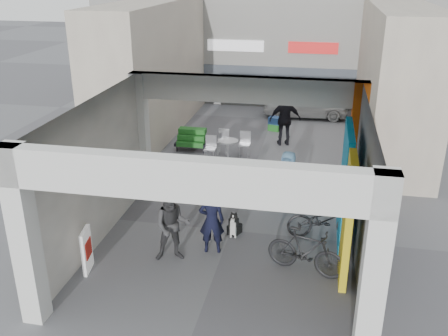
% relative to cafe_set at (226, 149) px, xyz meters
% --- Properties ---
extents(ground, '(90.00, 90.00, 0.00)m').
position_rel_cafe_set_xyz_m(ground, '(1.09, -5.05, -0.31)').
color(ground, slate).
rests_on(ground, ground).
extents(arcade_canopy, '(6.40, 6.45, 6.40)m').
position_rel_cafe_set_xyz_m(arcade_canopy, '(1.63, -5.87, 1.99)').
color(arcade_canopy, silver).
rests_on(arcade_canopy, ground).
extents(far_building, '(18.00, 4.08, 8.00)m').
position_rel_cafe_set_xyz_m(far_building, '(1.09, 8.94, 3.68)').
color(far_building, white).
rests_on(far_building, ground).
extents(plaza_bldg_left, '(2.00, 9.00, 5.00)m').
position_rel_cafe_set_xyz_m(plaza_bldg_left, '(-3.41, 2.45, 2.19)').
color(plaza_bldg_left, '#BDB19C').
rests_on(plaza_bldg_left, ground).
extents(plaza_bldg_right, '(2.00, 9.00, 5.00)m').
position_rel_cafe_set_xyz_m(plaza_bldg_right, '(5.59, 2.45, 2.19)').
color(plaza_bldg_right, '#BDB19C').
rests_on(plaza_bldg_right, ground).
extents(bollard_left, '(0.09, 0.09, 0.83)m').
position_rel_cafe_set_xyz_m(bollard_left, '(-0.61, -2.69, 0.10)').
color(bollard_left, gray).
rests_on(bollard_left, ground).
extents(bollard_center, '(0.09, 0.09, 0.81)m').
position_rel_cafe_set_xyz_m(bollard_center, '(0.97, -2.54, 0.10)').
color(bollard_center, gray).
rests_on(bollard_center, ground).
extents(bollard_right, '(0.09, 0.09, 0.86)m').
position_rel_cafe_set_xyz_m(bollard_right, '(2.74, -2.46, 0.12)').
color(bollard_right, gray).
rests_on(bollard_right, ground).
extents(advert_board_near, '(0.18, 0.56, 1.00)m').
position_rel_cafe_set_xyz_m(advert_board_near, '(-1.65, -7.39, 0.20)').
color(advert_board_near, silver).
rests_on(advert_board_near, ground).
extents(advert_board_far, '(0.13, 0.55, 1.00)m').
position_rel_cafe_set_xyz_m(advert_board_far, '(-1.65, -3.37, 0.20)').
color(advert_board_far, silver).
rests_on(advert_board_far, ground).
extents(cafe_set, '(1.44, 1.17, 0.87)m').
position_rel_cafe_set_xyz_m(cafe_set, '(0.00, 0.00, 0.00)').
color(cafe_set, '#A8A8AD').
rests_on(cafe_set, ground).
extents(produce_stand, '(1.18, 0.64, 0.77)m').
position_rel_cafe_set_xyz_m(produce_stand, '(-1.36, 0.49, -0.00)').
color(produce_stand, black).
rests_on(produce_stand, ground).
extents(crate_stack, '(0.54, 0.47, 0.56)m').
position_rel_cafe_set_xyz_m(crate_stack, '(1.34, 3.37, -0.03)').
color(crate_stack, '#195718').
rests_on(crate_stack, ground).
extents(border_collie, '(0.25, 0.48, 0.67)m').
position_rel_cafe_set_xyz_m(border_collie, '(1.21, -5.26, -0.04)').
color(border_collie, black).
rests_on(border_collie, ground).
extents(man_with_dog, '(0.64, 0.47, 1.60)m').
position_rel_cafe_set_xyz_m(man_with_dog, '(0.83, -6.09, 0.49)').
color(man_with_dog, black).
rests_on(man_with_dog, ground).
extents(man_back_turned, '(0.98, 0.86, 1.70)m').
position_rel_cafe_set_xyz_m(man_back_turned, '(0.04, -6.58, 0.54)').
color(man_back_turned, '#363638').
rests_on(man_back_turned, ground).
extents(man_elderly, '(0.91, 0.70, 1.64)m').
position_rel_cafe_set_xyz_m(man_elderly, '(2.36, -3.48, 0.51)').
color(man_elderly, '#5580A6').
rests_on(man_elderly, ground).
extents(man_crates, '(1.23, 0.74, 1.96)m').
position_rel_cafe_set_xyz_m(man_crates, '(1.86, 1.72, 0.67)').
color(man_crates, black).
rests_on(man_crates, ground).
extents(bicycle_front, '(1.93, 0.99, 0.97)m').
position_rel_cafe_set_xyz_m(bicycle_front, '(3.39, -4.91, 0.18)').
color(bicycle_front, black).
rests_on(bicycle_front, ground).
extents(bicycle_rear, '(1.81, 0.97, 1.05)m').
position_rel_cafe_set_xyz_m(bicycle_rear, '(3.00, -6.55, 0.21)').
color(bicycle_rear, black).
rests_on(bicycle_rear, ground).
extents(white_van, '(3.72, 1.69, 1.24)m').
position_rel_cafe_set_xyz_m(white_van, '(2.47, 5.59, 0.31)').
color(white_van, silver).
rests_on(white_van, ground).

